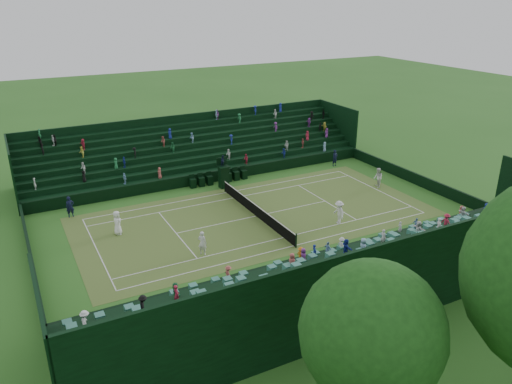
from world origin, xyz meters
TOP-DOWN VIEW (x-y plane):
  - ground at (0.00, 0.00)m, footprint 160.00×160.00m
  - court_surface at (0.00, 0.00)m, footprint 12.97×26.77m
  - perimeter_wall_north at (0.00, 15.88)m, footprint 17.17×0.20m
  - perimeter_wall_south at (0.00, -15.88)m, footprint 17.17×0.20m
  - perimeter_wall_east at (8.48, 0.00)m, footprint 0.20×31.77m
  - perimeter_wall_west at (-8.48, 0.00)m, footprint 0.20×31.77m
  - north_grandstand at (12.66, 0.00)m, footprint 6.60×32.00m
  - south_grandstand at (-12.66, 0.00)m, footprint 6.60×32.00m
  - tennis_net at (0.00, 0.00)m, footprint 11.67×0.10m
  - umpire_chair at (-6.74, 0.32)m, footprint 0.94×0.94m
  - courtside_chairs at (-7.98, 0.41)m, footprint 0.54×5.51m
  - player_near_west at (-1.82, -10.05)m, footprint 0.99×0.81m
  - player_near_east at (3.71, -5.86)m, footprint 0.71×0.70m
  - player_far_west at (-0.56, 12.34)m, footprint 1.05×0.96m
  - player_far_east at (3.95, 4.82)m, footprint 1.21×0.76m
  - line_judge_north at (-7.11, 12.49)m, footprint 0.47×0.65m
  - line_judge_south at (-6.44, -12.55)m, footprint 0.43×0.62m

SIDE VIEW (x-z plane):
  - ground at x=0.00m, z-range 0.00..0.00m
  - court_surface at x=0.00m, z-range 0.00..0.01m
  - courtside_chairs at x=-7.98m, z-range -0.14..1.02m
  - perimeter_wall_north at x=0.00m, z-range 0.00..1.00m
  - perimeter_wall_south at x=0.00m, z-range 0.00..1.00m
  - perimeter_wall_east at x=8.48m, z-range 0.00..1.00m
  - perimeter_wall_west at x=-8.48m, z-range 0.00..1.00m
  - tennis_net at x=0.00m, z-range 0.00..1.06m
  - line_judge_north at x=-7.11m, z-range 0.00..1.64m
  - line_judge_south at x=-6.44m, z-range 0.00..1.65m
  - player_near_east at x=3.71m, z-range 0.00..1.66m
  - player_far_west at x=-0.56m, z-range 0.00..1.75m
  - player_near_west at x=-1.82m, z-range 0.00..1.76m
  - player_far_east at x=3.95m, z-range 0.00..1.79m
  - umpire_chair at x=-6.74m, z-range -0.22..2.75m
  - north_grandstand at x=12.66m, z-range -0.90..4.00m
  - south_grandstand at x=-12.66m, z-range -0.90..4.00m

